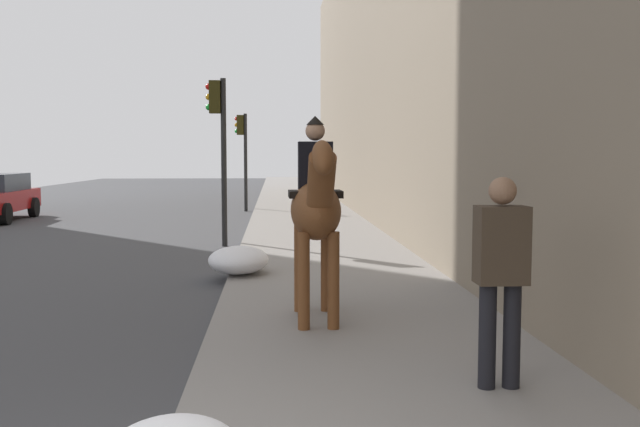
{
  "coord_description": "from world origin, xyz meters",
  "views": [
    {
      "loc": [
        -3.13,
        -0.73,
        1.98
      ],
      "look_at": [
        4.0,
        -1.19,
        1.4
      ],
      "focal_mm": 39.62,
      "sensor_mm": 36.0,
      "label": 1
    }
  ],
  "objects_px": {
    "traffic_light_near_curb": "(219,134)",
    "traffic_light_far_curb": "(243,146)",
    "mounted_horse_near": "(316,207)",
    "pedestrian_greeting": "(501,268)"
  },
  "relations": [
    {
      "from": "mounted_horse_near",
      "to": "traffic_light_near_curb",
      "type": "bearing_deg",
      "value": -168.66
    },
    {
      "from": "traffic_light_near_curb",
      "to": "pedestrian_greeting",
      "type": "bearing_deg",
      "value": -163.41
    },
    {
      "from": "pedestrian_greeting",
      "to": "traffic_light_near_curb",
      "type": "bearing_deg",
      "value": 16.5
    },
    {
      "from": "mounted_horse_near",
      "to": "pedestrian_greeting",
      "type": "height_order",
      "value": "mounted_horse_near"
    },
    {
      "from": "traffic_light_near_curb",
      "to": "traffic_light_far_curb",
      "type": "relative_size",
      "value": 1.05
    },
    {
      "from": "traffic_light_far_curb",
      "to": "traffic_light_near_curb",
      "type": "bearing_deg",
      "value": 179.62
    },
    {
      "from": "mounted_horse_near",
      "to": "pedestrian_greeting",
      "type": "bearing_deg",
      "value": 28.31
    },
    {
      "from": "traffic_light_far_curb",
      "to": "mounted_horse_near",
      "type": "bearing_deg",
      "value": -174.81
    },
    {
      "from": "mounted_horse_near",
      "to": "traffic_light_far_curb",
      "type": "relative_size",
      "value": 0.66
    },
    {
      "from": "mounted_horse_near",
      "to": "pedestrian_greeting",
      "type": "distance_m",
      "value": 2.76
    }
  ]
}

